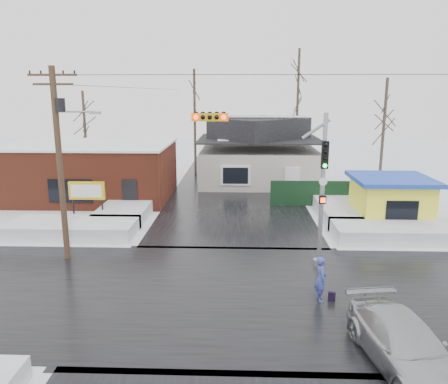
{
  "coord_description": "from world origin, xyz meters",
  "views": [
    {
      "loc": [
        0.28,
        -16.13,
        7.84
      ],
      "look_at": [
        -0.46,
        5.04,
        3.0
      ],
      "focal_mm": 35.0,
      "sensor_mm": 36.0,
      "label": 1
    }
  ],
  "objects_px": {
    "traffic_signal": "(288,169)",
    "kiosk": "(390,200)",
    "marquee_sign": "(87,192)",
    "car": "(404,345)",
    "utility_pole": "(60,153)",
    "pedestrian": "(321,279)"
  },
  "relations": [
    {
      "from": "traffic_signal",
      "to": "kiosk",
      "type": "xyz_separation_m",
      "value": [
        7.07,
        7.03,
        -3.08
      ]
    },
    {
      "from": "traffic_signal",
      "to": "kiosk",
      "type": "relative_size",
      "value": 1.52
    },
    {
      "from": "marquee_sign",
      "to": "kiosk",
      "type": "relative_size",
      "value": 0.55
    },
    {
      "from": "car",
      "to": "marquee_sign",
      "type": "bearing_deg",
      "value": 126.08
    },
    {
      "from": "utility_pole",
      "to": "pedestrian",
      "type": "distance_m",
      "value": 12.78
    },
    {
      "from": "marquee_sign",
      "to": "pedestrian",
      "type": "distance_m",
      "value": 16.01
    },
    {
      "from": "kiosk",
      "to": "car",
      "type": "height_order",
      "value": "kiosk"
    },
    {
      "from": "utility_pole",
      "to": "kiosk",
      "type": "relative_size",
      "value": 1.96
    },
    {
      "from": "pedestrian",
      "to": "car",
      "type": "bearing_deg",
      "value": -162.07
    },
    {
      "from": "kiosk",
      "to": "pedestrian",
      "type": "distance_m",
      "value": 12.17
    },
    {
      "from": "utility_pole",
      "to": "marquee_sign",
      "type": "height_order",
      "value": "utility_pole"
    },
    {
      "from": "car",
      "to": "utility_pole",
      "type": "bearing_deg",
      "value": 139.18
    },
    {
      "from": "traffic_signal",
      "to": "kiosk",
      "type": "distance_m",
      "value": 10.43
    },
    {
      "from": "kiosk",
      "to": "pedestrian",
      "type": "bearing_deg",
      "value": -119.95
    },
    {
      "from": "kiosk",
      "to": "car",
      "type": "xyz_separation_m",
      "value": [
        -4.4,
        -14.6,
        -0.76
      ]
    },
    {
      "from": "utility_pole",
      "to": "kiosk",
      "type": "bearing_deg",
      "value": 20.44
    },
    {
      "from": "traffic_signal",
      "to": "marquee_sign",
      "type": "distance_m",
      "value": 13.42
    },
    {
      "from": "traffic_signal",
      "to": "utility_pole",
      "type": "height_order",
      "value": "utility_pole"
    },
    {
      "from": "traffic_signal",
      "to": "kiosk",
      "type": "bearing_deg",
      "value": 44.84
    },
    {
      "from": "marquee_sign",
      "to": "car",
      "type": "relative_size",
      "value": 0.52
    },
    {
      "from": "marquee_sign",
      "to": "car",
      "type": "distance_m",
      "value": 19.98
    },
    {
      "from": "marquee_sign",
      "to": "traffic_signal",
      "type": "bearing_deg",
      "value": -29.72
    }
  ]
}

